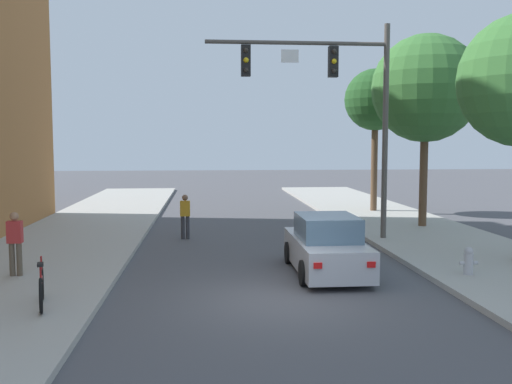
% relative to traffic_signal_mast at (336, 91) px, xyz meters
% --- Properties ---
extents(ground_plane, '(120.00, 120.00, 0.00)m').
position_rel_traffic_signal_mast_xyz_m(ground_plane, '(-2.80, -7.13, -5.33)').
color(ground_plane, '#4C4C51').
extents(traffic_signal_mast, '(6.41, 0.38, 7.50)m').
position_rel_traffic_signal_mast_xyz_m(traffic_signal_mast, '(0.00, 0.00, 0.00)').
color(traffic_signal_mast, '#514C47').
rests_on(traffic_signal_mast, sidewalk_right).
extents(car_lead_silver, '(1.84, 4.24, 1.60)m').
position_rel_traffic_signal_mast_xyz_m(car_lead_silver, '(-1.28, -4.67, -4.61)').
color(car_lead_silver, '#B7B7BC').
rests_on(car_lead_silver, ground).
extents(pedestrian_sidewalk_left_walker, '(0.36, 0.22, 1.64)m').
position_rel_traffic_signal_mast_xyz_m(pedestrian_sidewalk_left_walker, '(-9.36, -4.87, -4.27)').
color(pedestrian_sidewalk_left_walker, brown).
rests_on(pedestrian_sidewalk_left_walker, sidewalk_left).
extents(pedestrian_crossing_road, '(0.36, 0.22, 1.64)m').
position_rel_traffic_signal_mast_xyz_m(pedestrian_crossing_road, '(-5.28, 1.23, -4.42)').
color(pedestrian_crossing_road, '#333338').
rests_on(pedestrian_crossing_road, ground).
extents(bicycle_leaning, '(0.50, 1.73, 0.98)m').
position_rel_traffic_signal_mast_xyz_m(bicycle_leaning, '(-7.92, -7.73, -4.79)').
color(bicycle_leaning, black).
rests_on(bicycle_leaning, sidewalk_left).
extents(fire_hydrant, '(0.48, 0.24, 0.72)m').
position_rel_traffic_signal_mast_xyz_m(fire_hydrant, '(2.22, -5.74, -4.83)').
color(fire_hydrant, '#B2B2B7').
rests_on(fire_hydrant, sidewalk_right).
extents(street_tree_second, '(4.31, 4.31, 7.71)m').
position_rel_traffic_signal_mast_xyz_m(street_tree_second, '(4.30, 2.72, 0.35)').
color(street_tree_second, brown).
rests_on(street_tree_second, sidewalk_right).
extents(street_tree_third, '(3.04, 3.04, 7.02)m').
position_rel_traffic_signal_mast_xyz_m(street_tree_third, '(3.85, 8.03, 0.27)').
color(street_tree_third, brown).
rests_on(street_tree_third, sidewalk_right).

